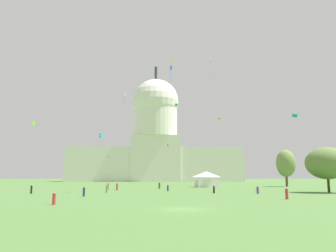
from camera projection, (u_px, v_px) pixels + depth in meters
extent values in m
plane|color=#4C7538|center=(183.00, 209.00, 33.82)|extent=(800.00, 800.00, 0.00)
cube|color=silver|center=(112.00, 165.00, 209.02)|extent=(55.26, 20.96, 21.30)
cube|color=silver|center=(198.00, 165.00, 211.86)|extent=(55.26, 20.96, 21.30)
cube|color=silver|center=(155.00, 159.00, 211.00)|extent=(30.86, 23.06, 28.73)
cylinder|color=silver|center=(156.00, 119.00, 214.95)|extent=(28.03, 28.03, 23.31)
sphere|color=silver|center=(156.00, 102.00, 216.72)|extent=(30.20, 30.20, 30.20)
cylinder|color=#2D3833|center=(156.00, 73.00, 219.69)|extent=(1.80, 1.80, 9.02)
cube|color=white|center=(206.00, 184.00, 101.74)|extent=(6.86, 6.46, 2.21)
pyramid|color=white|center=(206.00, 174.00, 102.17)|extent=(7.21, 6.78, 1.74)
cylinder|color=brown|center=(287.00, 179.00, 106.41)|extent=(0.75, 0.75, 4.88)
ellipsoid|color=olive|center=(286.00, 163.00, 107.18)|extent=(6.81, 6.15, 8.87)
cylinder|color=#42301E|center=(328.00, 183.00, 67.51)|extent=(0.51, 0.51, 4.06)
ellipsoid|color=olive|center=(327.00, 163.00, 68.12)|extent=(12.03, 11.98, 6.69)
cylinder|color=navy|center=(168.00, 188.00, 74.57)|extent=(0.51, 0.51, 1.28)
sphere|color=#A37556|center=(168.00, 185.00, 74.68)|extent=(0.31, 0.31, 0.23)
cylinder|color=red|center=(117.00, 187.00, 79.55)|extent=(0.54, 0.54, 1.53)
sphere|color=#A37556|center=(117.00, 183.00, 79.68)|extent=(0.30, 0.30, 0.23)
cylinder|color=gray|center=(107.00, 189.00, 67.19)|extent=(0.47, 0.47, 1.45)
sphere|color=tan|center=(107.00, 185.00, 67.32)|extent=(0.30, 0.30, 0.24)
cylinder|color=red|center=(287.00, 194.00, 48.32)|extent=(0.54, 0.54, 1.50)
sphere|color=tan|center=(286.00, 188.00, 48.45)|extent=(0.27, 0.27, 0.22)
cylinder|color=olive|center=(108.00, 187.00, 82.41)|extent=(0.48, 0.48, 1.53)
sphere|color=tan|center=(108.00, 183.00, 82.55)|extent=(0.24, 0.24, 0.23)
cylinder|color=navy|center=(84.00, 192.00, 54.97)|extent=(0.45, 0.45, 1.42)
sphere|color=brown|center=(84.00, 187.00, 55.09)|extent=(0.28, 0.28, 0.23)
cylinder|color=#703D93|center=(258.00, 190.00, 63.82)|extent=(0.66, 0.66, 1.27)
sphere|color=#A37556|center=(258.00, 186.00, 63.93)|extent=(0.33, 0.33, 0.24)
cylinder|color=maroon|center=(159.00, 186.00, 88.30)|extent=(0.65, 0.65, 1.55)
sphere|color=tan|center=(159.00, 182.00, 88.43)|extent=(0.36, 0.36, 0.25)
cylinder|color=black|center=(214.00, 190.00, 64.86)|extent=(0.49, 0.49, 1.41)
sphere|color=beige|center=(214.00, 186.00, 64.98)|extent=(0.30, 0.30, 0.22)
cylinder|color=red|center=(54.00, 199.00, 39.07)|extent=(0.42, 0.42, 1.33)
sphere|color=beige|center=(54.00, 193.00, 39.19)|extent=(0.20, 0.20, 0.20)
cylinder|color=black|center=(31.00, 190.00, 63.65)|extent=(0.45, 0.45, 1.54)
sphere|color=tan|center=(32.00, 185.00, 63.78)|extent=(0.32, 0.32, 0.25)
cube|color=green|center=(176.00, 106.00, 152.05)|extent=(1.42, 1.45, 0.61)
cube|color=green|center=(176.00, 104.00, 152.13)|extent=(1.42, 1.45, 0.61)
cube|color=yellow|center=(174.00, 60.00, 137.97)|extent=(0.93, 0.94, 0.36)
cube|color=yellow|center=(174.00, 59.00, 138.03)|extent=(0.93, 0.94, 0.36)
cylinder|color=gold|center=(173.00, 63.00, 137.76)|extent=(0.37, 0.38, 2.31)
cube|color=teal|center=(295.00, 116.00, 80.13)|extent=(0.96, 1.03, 0.64)
cube|color=teal|center=(295.00, 115.00, 80.20)|extent=(0.96, 1.03, 0.64)
cube|color=#33BCDB|center=(101.00, 137.00, 69.74)|extent=(1.01, 1.01, 0.35)
cube|color=#33BCDB|center=(101.00, 134.00, 69.82)|extent=(1.01, 1.01, 0.35)
cube|color=orange|center=(210.00, 58.00, 146.93)|extent=(0.82, 0.88, 0.90)
cylinder|color=purple|center=(210.00, 60.00, 146.75)|extent=(0.16, 0.15, 1.39)
cube|color=blue|center=(171.00, 68.00, 91.78)|extent=(0.56, 0.36, 1.30)
cylinder|color=blue|center=(171.00, 75.00, 91.43)|extent=(0.30, 0.33, 3.22)
cube|color=white|center=(124.00, 96.00, 128.57)|extent=(1.10, 1.13, 0.61)
cube|color=white|center=(124.00, 94.00, 128.66)|extent=(1.10, 1.13, 0.61)
cylinder|color=blue|center=(124.00, 100.00, 128.29)|extent=(0.51, 0.54, 3.39)
pyramid|color=black|center=(213.00, 79.00, 191.44)|extent=(0.94, 1.23, 0.34)
cylinder|color=teal|center=(213.00, 81.00, 191.09)|extent=(0.14, 0.25, 1.89)
cube|color=#8CD133|center=(33.00, 123.00, 67.23)|extent=(0.35, 1.09, 0.89)
cube|color=pink|center=(119.00, 127.00, 153.77)|extent=(0.55, 0.77, 1.14)
cylinder|color=pink|center=(119.00, 131.00, 153.53)|extent=(0.38, 0.40, 2.25)
pyramid|color=#D1339E|center=(108.00, 158.00, 188.20)|extent=(1.66, 1.53, 0.42)
cylinder|color=#D1339E|center=(108.00, 162.00, 187.53)|extent=(0.15, 0.43, 3.46)
cube|color=gold|center=(219.00, 119.00, 175.68)|extent=(1.35, 1.36, 0.52)
cube|color=gold|center=(219.00, 118.00, 175.77)|extent=(1.35, 1.36, 0.52)
cube|color=red|center=(168.00, 145.00, 182.90)|extent=(0.94, 0.94, 0.31)
cube|color=red|center=(168.00, 145.00, 182.95)|extent=(0.94, 0.94, 0.31)
cylinder|color=red|center=(168.00, 149.00, 182.65)|extent=(0.43, 0.53, 3.05)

